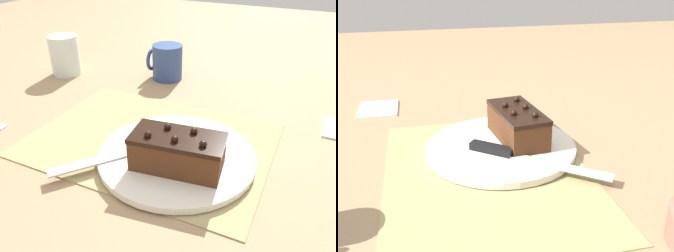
{
  "view_description": "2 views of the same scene",
  "coord_description": "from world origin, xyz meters",
  "views": [
    {
      "loc": [
        -0.26,
        0.48,
        0.35
      ],
      "look_at": [
        -0.06,
        0.04,
        0.07
      ],
      "focal_mm": 35.0,
      "sensor_mm": 36.0,
      "label": 1
    },
    {
      "loc": [
        0.57,
        -0.1,
        0.34
      ],
      "look_at": [
        -0.11,
        0.06,
        0.04
      ],
      "focal_mm": 42.0,
      "sensor_mm": 36.0,
      "label": 2
    }
  ],
  "objects": [
    {
      "name": "serving_knife",
      "position": [
        -0.02,
        0.05,
        0.02
      ],
      "size": [
        0.18,
        0.21,
        0.01
      ],
      "rotation": [
        0.0,
        0.0,
        5.61
      ],
      "color": "black",
      "rests_on": "cake_plate"
    },
    {
      "name": "folded_napkin",
      "position": [
        -0.36,
        -0.2,
        0.0
      ],
      "size": [
        0.11,
        0.09,
        0.01
      ],
      "primitive_type": "cube",
      "color": "white",
      "rests_on": "ground_plane"
    },
    {
      "name": "cake_plate",
      "position": [
        -0.07,
        0.04,
        0.01
      ],
      "size": [
        0.28,
        0.28,
        0.01
      ],
      "color": "white",
      "rests_on": "placemat_woven"
    },
    {
      "name": "placemat_woven",
      "position": [
        0.0,
        0.0,
        0.0
      ],
      "size": [
        0.46,
        0.34,
        0.0
      ],
      "primitive_type": "cube",
      "color": "tan",
      "rests_on": "ground_plane"
    },
    {
      "name": "ground_plane",
      "position": [
        0.0,
        0.0,
        0.0
      ],
      "size": [
        3.0,
        3.0,
        0.0
      ],
      "primitive_type": "plane",
      "color": "#9E7F5B"
    },
    {
      "name": "chocolate_cake",
      "position": [
        -0.09,
        0.08,
        0.05
      ],
      "size": [
        0.16,
        0.09,
        0.07
      ],
      "rotation": [
        0.0,
        0.0,
        0.13
      ],
      "color": "#512D19",
      "rests_on": "cake_plate"
    }
  ]
}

